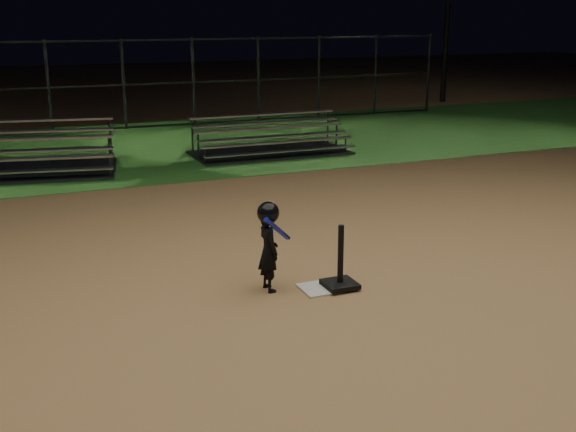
# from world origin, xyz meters

# --- Properties ---
(ground) EXTENTS (80.00, 80.00, 0.00)m
(ground) POSITION_xyz_m (0.00, 0.00, 0.00)
(ground) COLOR #9F7848
(ground) RESTS_ON ground
(grass_strip) EXTENTS (60.00, 8.00, 0.01)m
(grass_strip) POSITION_xyz_m (0.00, 10.00, 0.01)
(grass_strip) COLOR #265F1E
(grass_strip) RESTS_ON ground
(home_plate) EXTENTS (0.45, 0.45, 0.02)m
(home_plate) POSITION_xyz_m (0.00, 0.00, 0.01)
(home_plate) COLOR beige
(home_plate) RESTS_ON ground
(batting_tee) EXTENTS (0.38, 0.38, 0.77)m
(batting_tee) POSITION_xyz_m (0.24, -0.07, 0.16)
(batting_tee) COLOR black
(batting_tee) RESTS_ON home_plate
(child_batter) EXTENTS (0.47, 0.53, 1.09)m
(child_batter) POSITION_xyz_m (-0.57, 0.22, 0.58)
(child_batter) COLOR black
(child_batter) RESTS_ON ground
(bleacher_left) EXTENTS (4.54, 2.82, 1.04)m
(bleacher_left) POSITION_xyz_m (-3.26, 8.06, 0.21)
(bleacher_left) COLOR #B2B2B7
(bleacher_left) RESTS_ON ground
(bleacher_right) EXTENTS (3.60, 1.76, 0.88)m
(bleacher_right) POSITION_xyz_m (2.47, 8.04, 0.18)
(bleacher_right) COLOR #ADADB2
(bleacher_right) RESTS_ON ground
(backstop_fence) EXTENTS (20.08, 0.08, 2.50)m
(backstop_fence) POSITION_xyz_m (0.00, 13.00, 1.25)
(backstop_fence) COLOR #38383D
(backstop_fence) RESTS_ON ground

